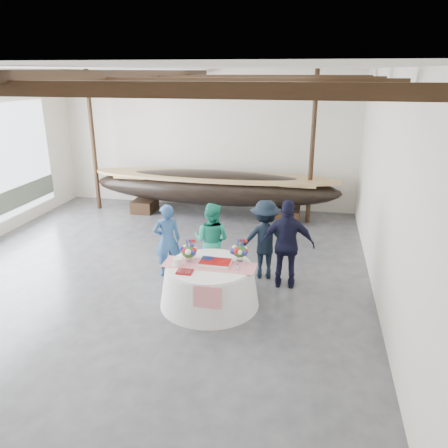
# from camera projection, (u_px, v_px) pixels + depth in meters

# --- Properties ---
(floor) EXTENTS (10.00, 12.00, 0.01)m
(floor) POSITION_uv_depth(u_px,v_px,m) (142.00, 281.00, 9.76)
(floor) COLOR #3D3D42
(floor) RESTS_ON ground
(wall_back) EXTENTS (10.00, 0.02, 4.50)m
(wall_back) POSITION_uv_depth(u_px,v_px,m) (206.00, 140.00, 14.55)
(wall_back) COLOR silver
(wall_back) RESTS_ON ground
(wall_right) EXTENTS (0.02, 12.00, 4.50)m
(wall_right) POSITION_uv_depth(u_px,v_px,m) (390.00, 197.00, 8.04)
(wall_right) COLOR silver
(wall_right) RESTS_ON ground
(ceiling) EXTENTS (10.00, 12.00, 0.01)m
(ceiling) POSITION_uv_depth(u_px,v_px,m) (127.00, 67.00, 8.27)
(ceiling) COLOR white
(ceiling) RESTS_ON wall_back
(pavilion_structure) EXTENTS (9.80, 11.76, 4.50)m
(pavilion_structure) POSITION_uv_depth(u_px,v_px,m) (145.00, 93.00, 9.20)
(pavilion_structure) COLOR black
(pavilion_structure) RESTS_ON ground
(longboat_display) EXTENTS (7.91, 1.58, 1.48)m
(longboat_display) POSITION_uv_depth(u_px,v_px,m) (214.00, 187.00, 13.82)
(longboat_display) COLOR black
(longboat_display) RESTS_ON ground
(banquet_table) EXTENTS (1.98, 1.98, 0.85)m
(banquet_table) POSITION_uv_depth(u_px,v_px,m) (210.00, 284.00, 8.68)
(banquet_table) COLOR silver
(banquet_table) RESTS_ON ground
(tabletop_items) EXTENTS (1.83, 1.01, 0.40)m
(tabletop_items) POSITION_uv_depth(u_px,v_px,m) (210.00, 255.00, 8.63)
(tabletop_items) COLOR red
(tabletop_items) RESTS_ON banquet_table
(guest_woman_blue) EXTENTS (0.73, 0.65, 1.69)m
(guest_woman_blue) POSITION_uv_depth(u_px,v_px,m) (167.00, 240.00, 9.80)
(guest_woman_blue) COLOR navy
(guest_woman_blue) RESTS_ON ground
(guest_woman_teal) EXTENTS (0.94, 0.79, 1.74)m
(guest_woman_teal) POSITION_uv_depth(u_px,v_px,m) (212.00, 241.00, 9.71)
(guest_woman_teal) COLOR #1C9575
(guest_woman_teal) RESTS_ON ground
(guest_man_left) EXTENTS (1.26, 0.85, 1.80)m
(guest_man_left) POSITION_uv_depth(u_px,v_px,m) (265.00, 239.00, 9.70)
(guest_man_left) COLOR black
(guest_man_left) RESTS_ON ground
(guest_man_right) EXTENTS (1.16, 0.52, 1.95)m
(guest_man_right) POSITION_uv_depth(u_px,v_px,m) (287.00, 245.00, 9.21)
(guest_man_right) COLOR black
(guest_man_right) RESTS_ON ground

